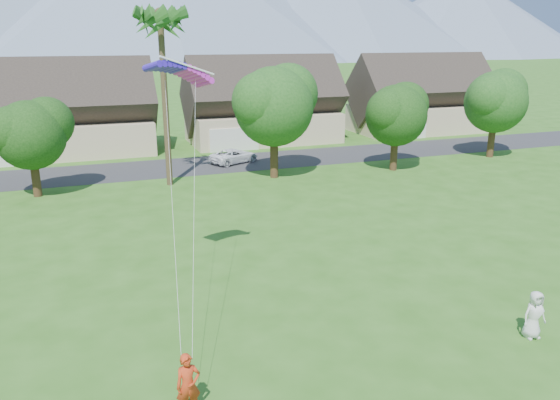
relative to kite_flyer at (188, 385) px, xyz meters
name	(u,v)px	position (x,y,z in m)	size (l,w,h in m)	color
street	(184,167)	(5.48, 31.53, -0.97)	(90.00, 7.00, 0.01)	#2D2D30
kite_flyer	(188,385)	(0.00, 0.00, 0.00)	(0.71, 0.47, 1.95)	red
watcher	(534,315)	(12.48, 0.02, -0.07)	(0.88, 0.57, 1.80)	silver
parked_car	(234,156)	(9.89, 31.53, -0.36)	(2.03, 4.41, 1.23)	white
houses_row	(170,112)	(5.98, 40.53, 2.47)	(72.75, 8.19, 8.86)	beige
tree_row	(179,119)	(4.34, 25.45, 3.91)	(62.27, 6.67, 8.45)	#47301C
fan_palm	(160,17)	(3.48, 26.03, 10.83)	(3.00, 3.00, 13.80)	#4C3D26
parafoil_kite	(180,69)	(1.66, 8.44, 8.28)	(2.92, 1.43, 0.50)	#3619BE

